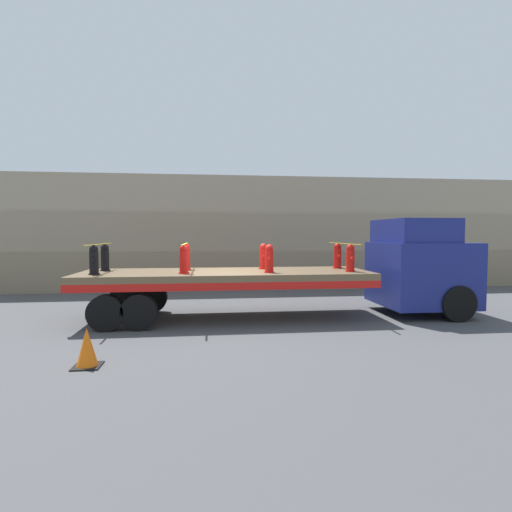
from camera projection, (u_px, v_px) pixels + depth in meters
name	position (u px, v px, depth m)	size (l,w,h in m)	color
ground_plane	(226.00, 318.00, 11.57)	(120.00, 120.00, 0.00)	#474749
rock_cliff	(219.00, 233.00, 18.64)	(60.00, 3.30, 4.99)	#84755B
truck_cab	(423.00, 266.00, 12.20)	(2.54, 2.68, 2.88)	navy
flatbed_trailer	(208.00, 280.00, 11.44)	(8.20, 2.67, 1.37)	brown
fire_hydrant_black_near_0	(94.00, 260.00, 10.49)	(0.29, 0.47, 0.78)	black
fire_hydrant_black_far_0	(105.00, 258.00, 11.62)	(0.29, 0.47, 0.78)	black
fire_hydrant_red_near_1	(184.00, 260.00, 10.77)	(0.29, 0.47, 0.78)	red
fire_hydrant_red_far_1	(186.00, 257.00, 11.90)	(0.29, 0.47, 0.78)	red
fire_hydrant_red_near_2	(269.00, 259.00, 11.05)	(0.29, 0.47, 0.78)	red
fire_hydrant_red_far_2	(263.00, 257.00, 12.17)	(0.29, 0.47, 0.78)	red
fire_hydrant_red_near_3	(350.00, 258.00, 11.33)	(0.29, 0.47, 0.78)	red
fire_hydrant_red_far_3	(337.00, 256.00, 12.45)	(0.29, 0.47, 0.78)	red
cargo_strap_rear	(99.00, 244.00, 11.03)	(0.05, 2.78, 0.01)	yellow
cargo_strap_middle	(185.00, 244.00, 11.31)	(0.05, 2.78, 0.01)	yellow
cargo_strap_front	(344.00, 243.00, 11.87)	(0.05, 2.78, 0.01)	yellow
traffic_cone	(87.00, 348.00, 7.31)	(0.50, 0.50, 0.72)	black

